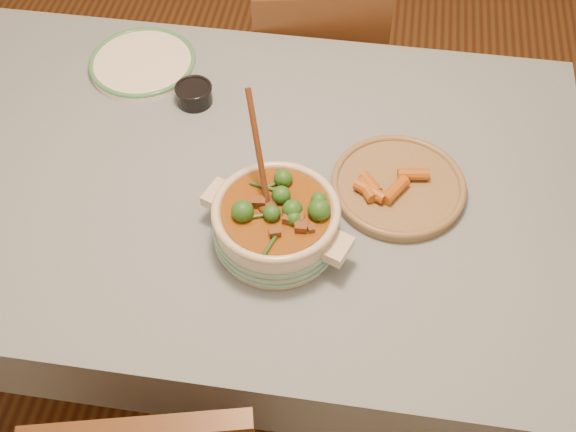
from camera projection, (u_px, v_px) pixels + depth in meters
The scene contains 7 objects.
floor at pixel (247, 330), 2.32m from camera, with size 4.50×4.50×0.00m, color #401F12.
dining_table at pixel (236, 199), 1.80m from camera, with size 1.68×1.08×0.76m.
stew_casserole at pixel (276, 220), 1.55m from camera, with size 0.35×0.35×0.33m.
white_plate at pixel (143, 63), 1.95m from camera, with size 0.32×0.32×0.03m.
condiment_bowl at pixel (194, 93), 1.86m from camera, with size 0.11×0.11×0.05m.
fried_plate at pixel (398, 184), 1.68m from camera, with size 0.40×0.40×0.05m.
chair_far at pixel (316, 74), 2.35m from camera, with size 0.47×0.47×0.86m.
Camera 1 is at (0.30, -1.11, 2.05)m, focal length 45.00 mm.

